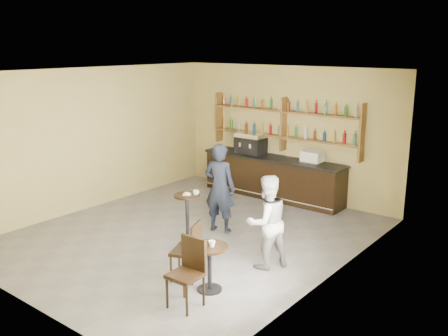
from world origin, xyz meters
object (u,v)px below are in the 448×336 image
Objects in this scene: man_main at (220,188)px; chair_west at (185,251)px; espresso_machine at (251,143)px; pastry_case at (312,157)px; bar_counter at (273,177)px; pedestal_table at (187,220)px; chair_south at (185,274)px; cafe_table at (210,268)px; patron_second at (267,222)px.

man_main is 1.87× the size of chair_west.
chair_west is (0.91, -2.01, -0.42)m from man_main.
espresso_machine is 1.52× the size of pastry_case.
chair_west is at bearing -66.66° from espresso_machine.
bar_counter is 3.76× the size of pedestal_table.
bar_counter is at bearing 108.40° from chair_south.
pastry_case is at bearing -0.25° from espresso_machine.
pedestal_table is 1.03× the size of chair_west.
chair_south is at bearing -69.81° from bar_counter.
bar_counter is at bearing 112.02° from cafe_table.
pastry_case reaches higher than chair_south.
pedestal_table is 1.04m from man_main.
patron_second is at bearing -82.24° from pastry_case.
chair_south is (1.51, -2.66, -0.40)m from man_main.
cafe_table is at bearing 16.01° from patron_second.
espresso_machine is (-0.68, 0.00, 0.77)m from bar_counter.
bar_counter is at bearing -93.06° from man_main.
cafe_table is (2.57, -4.67, -0.91)m from espresso_machine.
man_main reaches higher than patron_second.
bar_counter is 5.16× the size of espresso_machine.
espresso_machine is at bearing 171.10° from pastry_case.
chair_south is at bearing 107.21° from man_main.
bar_counter reaches higher than cafe_table.
espresso_machine is at bearing 114.62° from chair_south.
patron_second is (1.02, -3.42, -0.35)m from pastry_case.
man_main reaches higher than pastry_case.
man_main is 1.12× the size of patron_second.
pedestal_table is 0.98× the size of chair_south.
chair_west is 0.95× the size of chair_south.
pedestal_table is at bearing -160.79° from chair_west.
cafe_table is at bearing 112.94° from man_main.
pedestal_table is 1.84m from cafe_table.
cafe_table is (0.82, -4.67, -0.79)m from pastry_case.
man_main is (1.11, -2.61, -0.37)m from espresso_machine.
chair_south reaches higher than cafe_table.
espresso_machine is 2.86m from man_main.
patron_second is at bearing 80.87° from cafe_table.
chair_south is (0.60, -0.65, 0.03)m from chair_west.
chair_west is at bearing -48.89° from pedestal_table.
chair_south is (2.62, -5.27, -0.77)m from espresso_machine.
pastry_case is at bearing 97.61° from chair_south.
cafe_table is at bearing 92.97° from chair_south.
chair_south is at bearing -85.24° from cafe_table.
chair_south is (1.52, -1.70, 0.01)m from pedestal_table.
man_main is 1.78× the size of chair_south.
man_main is 2.47× the size of cafe_table.
espresso_machine is 4.43m from patron_second.
cafe_table is (1.89, -4.67, -0.14)m from bar_counter.
man_main reaches higher than chair_west.
patron_second is (0.15, 1.85, 0.30)m from chair_south.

